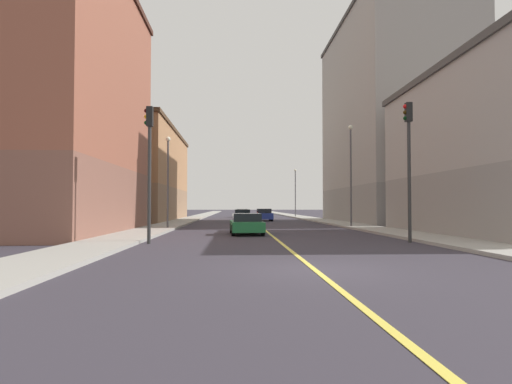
% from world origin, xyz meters
% --- Properties ---
extents(ground_plane, '(400.00, 400.00, 0.00)m').
position_xyz_m(ground_plane, '(0.00, 0.00, 0.00)').
color(ground_plane, '#34303A').
rests_on(ground_plane, ground).
extents(sidewalk_left, '(2.78, 168.00, 0.15)m').
position_xyz_m(sidewalk_left, '(7.84, 49.00, 0.07)').
color(sidewalk_left, '#9E9B93').
rests_on(sidewalk_left, ground).
extents(sidewalk_right, '(2.78, 168.00, 0.15)m').
position_xyz_m(sidewalk_right, '(-7.84, 49.00, 0.07)').
color(sidewalk_right, '#9E9B93').
rests_on(sidewalk_right, ground).
extents(lane_center_stripe, '(0.16, 154.00, 0.01)m').
position_xyz_m(lane_center_stripe, '(0.00, 49.00, 0.01)').
color(lane_center_stripe, '#E5D14C').
rests_on(lane_center_stripe, ground).
extents(building_left_mid, '(10.35, 21.95, 21.44)m').
position_xyz_m(building_left_mid, '(14.25, 34.04, 10.73)').
color(building_left_mid, gray).
rests_on(building_left_mid, ground).
extents(building_right_corner, '(10.35, 17.87, 16.52)m').
position_xyz_m(building_right_corner, '(-14.25, 16.67, 8.27)').
color(building_right_corner, brown).
rests_on(building_right_corner, ground).
extents(building_right_midblock, '(10.35, 25.25, 10.87)m').
position_xyz_m(building_right_midblock, '(-14.25, 41.74, 5.44)').
color(building_right_midblock, '#8F6B4F').
rests_on(building_right_midblock, ground).
extents(traffic_light_left_near, '(0.40, 0.32, 6.60)m').
position_xyz_m(traffic_light_left_near, '(6.03, 8.59, 4.23)').
color(traffic_light_left_near, '#2D2D2D').
rests_on(traffic_light_left_near, ground).
extents(traffic_light_right_near, '(0.40, 0.32, 6.27)m').
position_xyz_m(traffic_light_right_near, '(-6.06, 8.59, 4.04)').
color(traffic_light_right_near, '#2D2D2D').
rests_on(traffic_light_right_near, ground).
extents(street_lamp_left_near, '(0.36, 0.36, 8.01)m').
position_xyz_m(street_lamp_left_near, '(7.05, 22.80, 4.93)').
color(street_lamp_left_near, '#4C4C51').
rests_on(street_lamp_left_near, ground).
extents(street_lamp_right_near, '(0.36, 0.36, 6.66)m').
position_xyz_m(street_lamp_right_near, '(-7.05, 20.80, 4.22)').
color(street_lamp_right_near, '#4C4C51').
rests_on(street_lamp_right_near, ground).
extents(street_lamp_left_far, '(0.36, 0.36, 7.21)m').
position_xyz_m(street_lamp_left_far, '(7.05, 54.98, 4.51)').
color(street_lamp_left_far, '#4C4C51').
rests_on(street_lamp_left_far, ground).
extents(car_teal, '(1.97, 4.33, 1.35)m').
position_xyz_m(car_teal, '(-1.31, 35.52, 0.66)').
color(car_teal, '#196670').
rests_on(car_teal, ground).
extents(car_green, '(2.06, 4.30, 1.27)m').
position_xyz_m(car_green, '(-1.44, 14.92, 0.63)').
color(car_green, '#1E6B38').
rests_on(car_green, ground).
extents(car_red, '(1.96, 4.31, 1.28)m').
position_xyz_m(car_red, '(-1.02, 55.03, 0.62)').
color(car_red, red).
rests_on(car_red, ground).
extents(car_blue, '(1.91, 3.95, 1.41)m').
position_xyz_m(car_blue, '(1.24, 39.39, 0.69)').
color(car_blue, '#23389E').
rests_on(car_blue, ground).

